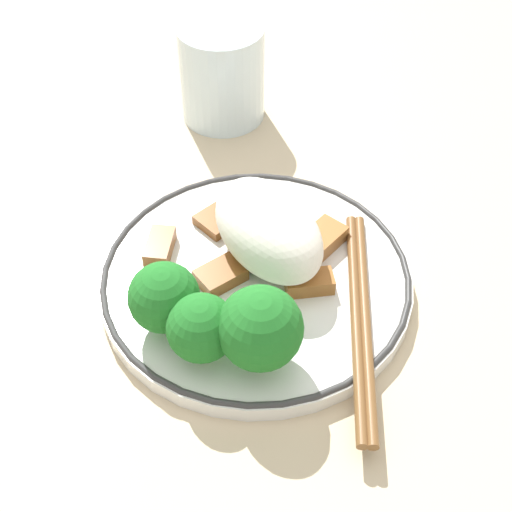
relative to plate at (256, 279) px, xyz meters
name	(u,v)px	position (x,y,z in m)	size (l,w,h in m)	color
ground_plane	(256,286)	(0.00, 0.00, -0.01)	(3.00, 3.00, 0.00)	#C6B28E
plate	(256,279)	(0.00, 0.00, 0.00)	(0.23, 0.23, 0.02)	white
rice_mound	(268,229)	(0.01, -0.02, 0.03)	(0.11, 0.07, 0.06)	white
broccoli_back_left	(164,298)	(-0.01, 0.08, 0.03)	(0.05, 0.05, 0.06)	#7FB756
broccoli_back_center	(201,328)	(-0.04, 0.07, 0.03)	(0.05, 0.05, 0.05)	#7FB756
broccoli_back_right	(260,329)	(-0.07, 0.04, 0.04)	(0.06, 0.06, 0.06)	#7FB756
meat_near_front	(321,238)	(0.00, -0.06, 0.01)	(0.03, 0.04, 0.01)	#9E6633
meat_near_left	(160,246)	(0.06, 0.05, 0.01)	(0.04, 0.04, 0.01)	brown
meat_near_right	(220,220)	(0.06, 0.00, 0.01)	(0.03, 0.03, 0.01)	brown
meat_near_back	(221,275)	(0.01, 0.03, 0.01)	(0.03, 0.04, 0.01)	brown
meat_on_rice_edge	(309,283)	(-0.03, -0.03, 0.01)	(0.03, 0.04, 0.01)	#995B28
chopsticks	(360,318)	(-0.08, -0.04, 0.01)	(0.17, 0.12, 0.01)	brown
drinking_glass	(222,73)	(0.21, -0.09, 0.04)	(0.08, 0.08, 0.09)	silver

